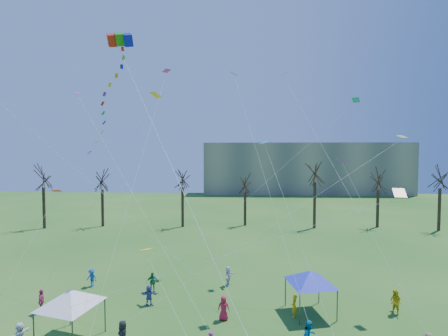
{
  "coord_description": "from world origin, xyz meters",
  "views": [
    {
      "loc": [
        1.34,
        -13.54,
        11.85
      ],
      "look_at": [
        0.61,
        5.0,
        11.0
      ],
      "focal_mm": 25.0,
      "sensor_mm": 36.0,
      "label": 1
    }
  ],
  "objects_px": {
    "distant_building": "(304,168)",
    "big_box_kite": "(112,102)",
    "canopy_tent_white": "(71,297)",
    "canopy_tent_blue": "(310,277)"
  },
  "relations": [
    {
      "from": "distant_building",
      "to": "big_box_kite",
      "type": "relative_size",
      "value": 2.68
    },
    {
      "from": "big_box_kite",
      "to": "canopy_tent_white",
      "type": "height_order",
      "value": "big_box_kite"
    },
    {
      "from": "distant_building",
      "to": "big_box_kite",
      "type": "bearing_deg",
      "value": -110.87
    },
    {
      "from": "big_box_kite",
      "to": "canopy_tent_blue",
      "type": "height_order",
      "value": "big_box_kite"
    },
    {
      "from": "big_box_kite",
      "to": "canopy_tent_blue",
      "type": "distance_m",
      "value": 18.68
    },
    {
      "from": "distant_building",
      "to": "big_box_kite",
      "type": "xyz_separation_m",
      "value": [
        -28.76,
        -75.42,
        7.74
      ]
    },
    {
      "from": "big_box_kite",
      "to": "canopy_tent_blue",
      "type": "relative_size",
      "value": 5.33
    },
    {
      "from": "distant_building",
      "to": "canopy_tent_blue",
      "type": "relative_size",
      "value": 14.28
    },
    {
      "from": "canopy_tent_white",
      "to": "big_box_kite",
      "type": "bearing_deg",
      "value": 28.47
    },
    {
      "from": "canopy_tent_white",
      "to": "canopy_tent_blue",
      "type": "height_order",
      "value": "canopy_tent_white"
    }
  ]
}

